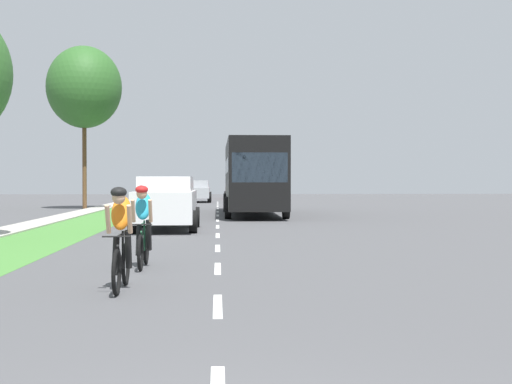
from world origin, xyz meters
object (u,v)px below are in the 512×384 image
(cyclist_trailing, at_px, (143,225))
(bus_black, at_px, (253,174))
(sedan_red, at_px, (235,190))
(cyclist_lead, at_px, (121,237))
(pickup_silver, at_px, (196,191))
(street_tree_far, at_px, (84,87))
(suv_white, at_px, (166,202))

(cyclist_trailing, bearing_deg, bus_black, 81.41)
(cyclist_trailing, distance_m, sedan_red, 50.13)
(bus_black, relative_size, sedan_red, 2.70)
(cyclist_lead, height_order, pickup_silver, pickup_silver)
(cyclist_lead, height_order, street_tree_far, street_tree_far)
(cyclist_lead, distance_m, pickup_silver, 42.64)
(pickup_silver, xyz_separation_m, street_tree_far, (-5.98, -12.54, 6.11))
(cyclist_lead, bearing_deg, bus_black, 82.32)
(suv_white, xyz_separation_m, sedan_red, (3.32, 39.75, -0.18))
(suv_white, xyz_separation_m, pickup_silver, (0.13, 29.56, -0.12))
(street_tree_far, bearing_deg, bus_black, -35.80)
(cyclist_trailing, height_order, pickup_silver, pickup_silver)
(bus_black, distance_m, pickup_silver, 19.53)
(sedan_red, bearing_deg, pickup_silver, -107.35)
(sedan_red, distance_m, street_tree_far, 25.27)
(cyclist_trailing, bearing_deg, sedan_red, 86.55)
(cyclist_lead, bearing_deg, street_tree_far, 101.46)
(suv_white, distance_m, pickup_silver, 29.56)
(bus_black, bearing_deg, suv_white, -108.28)
(sedan_red, bearing_deg, bus_black, -89.81)
(cyclist_lead, distance_m, cyclist_trailing, 2.80)
(suv_white, relative_size, sedan_red, 1.09)
(sedan_red, bearing_deg, street_tree_far, -111.95)
(cyclist_lead, relative_size, suv_white, 0.37)
(cyclist_trailing, xyz_separation_m, street_tree_far, (-6.15, 27.31, 6.12))
(bus_black, xyz_separation_m, pickup_silver, (-3.28, 19.22, -1.15))
(cyclist_trailing, relative_size, street_tree_far, 0.19)
(pickup_silver, bearing_deg, suv_white, -90.26)
(pickup_silver, relative_size, street_tree_far, 0.55)
(cyclist_trailing, relative_size, sedan_red, 0.40)
(cyclist_trailing, xyz_separation_m, bus_black, (3.12, 20.62, 1.17))
(cyclist_trailing, distance_m, pickup_silver, 39.85)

